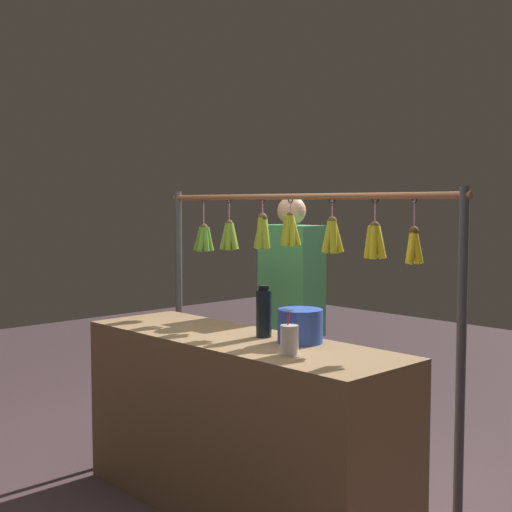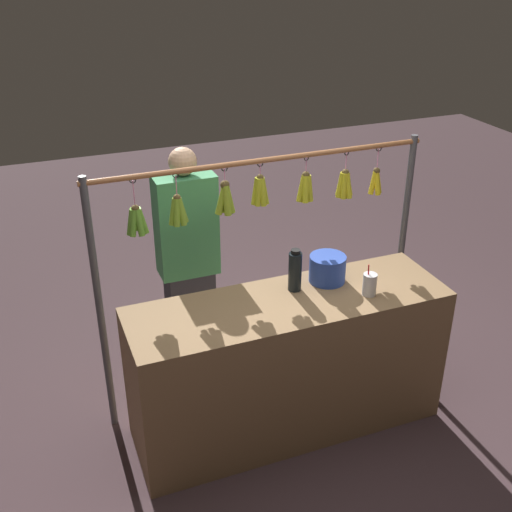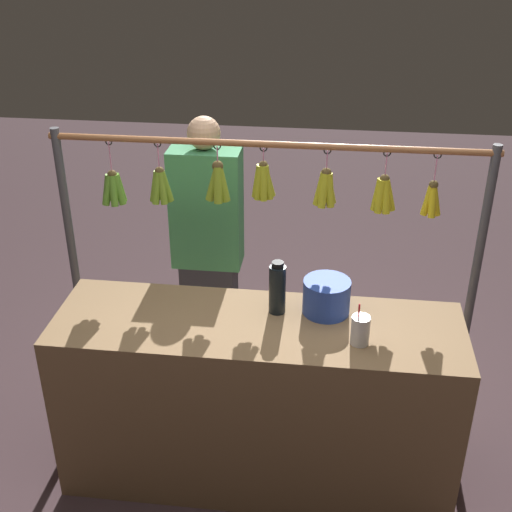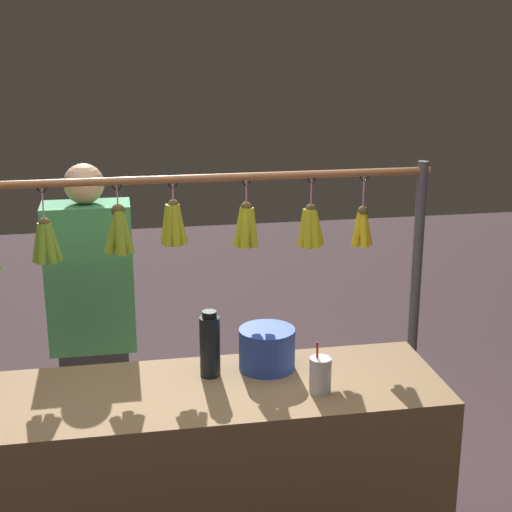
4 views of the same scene
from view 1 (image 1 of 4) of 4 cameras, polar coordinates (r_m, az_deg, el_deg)
The scene contains 7 objects.
ground_plane at distance 3.87m, azimuth -1.47°, elevation -20.08°, with size 12.00×12.00×0.00m, color #463337.
market_counter at distance 3.71m, azimuth -1.49°, elevation -13.62°, with size 1.90×0.58×0.92m, color olive.
display_rack at distance 3.85m, azimuth 2.74°, elevation -1.17°, with size 2.12×0.13×1.68m.
water_bottle at distance 3.59m, azimuth 0.64°, elevation -4.61°, with size 0.08×0.08×0.27m.
blue_bucket at distance 3.46m, azimuth 3.61°, elevation -5.70°, with size 0.22×0.22×0.17m, color #2C4BB3.
drink_cup at distance 3.18m, azimuth 2.73°, elevation -6.84°, with size 0.08×0.08×0.20m.
vendor_person at distance 4.43m, azimuth 2.88°, elevation -5.93°, with size 0.39×0.21×1.64m.
Camera 1 is at (-2.62, 2.36, 1.60)m, focal length 49.17 mm.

